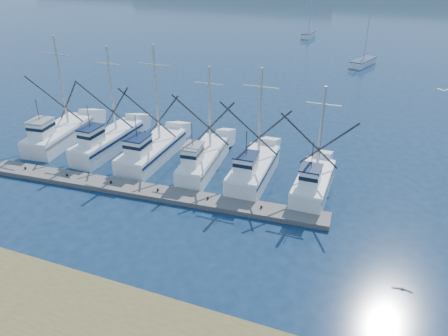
{
  "coord_description": "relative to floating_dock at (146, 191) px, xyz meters",
  "views": [
    {
      "loc": [
        9.16,
        -18.85,
        16.94
      ],
      "look_at": [
        -1.45,
        8.0,
        2.13
      ],
      "focal_mm": 35.0,
      "sensor_mm": 36.0,
      "label": 1
    }
  ],
  "objects": [
    {
      "name": "ground",
      "position": [
        6.96,
        -5.75,
        -0.18
      ],
      "size": [
        500.0,
        500.0,
        0.0
      ],
      "primitive_type": "plane",
      "color": "#0C2138",
      "rests_on": "ground"
    },
    {
      "name": "floating_dock",
      "position": [
        0.0,
        0.0,
        0.0
      ],
      "size": [
        27.71,
        3.85,
        0.37
      ],
      "primitive_type": "cube",
      "rotation": [
        0.0,
        0.0,
        0.07
      ],
      "color": "slate",
      "rests_on": "ground"
    },
    {
      "name": "sailboat_far",
      "position": [
        -1.51,
        66.92,
        0.32
      ],
      "size": [
        2.04,
        4.94,
        8.1
      ],
      "rotation": [
        0.0,
        0.0,
        -0.07
      ],
      "color": "white",
      "rests_on": "ground"
    },
    {
      "name": "flying_gull",
      "position": [
        19.35,
        5.15,
        8.62
      ],
      "size": [
        1.13,
        0.21,
        0.21
      ],
      "color": "white",
      "rests_on": "ground"
    },
    {
      "name": "sailboat_near",
      "position": [
        11.28,
        47.01,
        0.31
      ],
      "size": [
        3.65,
        6.25,
        8.1
      ],
      "rotation": [
        0.0,
        0.0,
        -0.3
      ],
      "color": "white",
      "rests_on": "ground"
    },
    {
      "name": "trawler_fleet",
      "position": [
        -1.01,
        4.93,
        0.8
      ],
      "size": [
        27.39,
        8.55,
        9.8
      ],
      "color": "white",
      "rests_on": "ground"
    }
  ]
}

